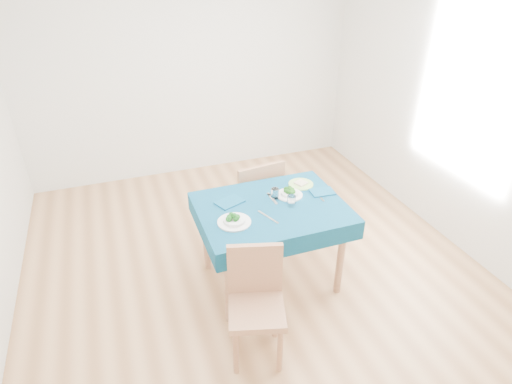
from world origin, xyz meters
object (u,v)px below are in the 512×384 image
object	(u,v)px
table	(271,244)
chair_far	(251,182)
bowl_far	(290,192)
side_plate	(301,184)
chair_near	(257,305)
bowl_near	(234,218)

from	to	relation	value
table	chair_far	world-z (taller)	chair_far
table	bowl_far	bearing A→B (deg)	27.70
table	side_plate	size ratio (longest dim) A/B	5.41
chair_near	side_plate	distance (m)	1.25
table	chair_far	bearing A→B (deg)	83.17
chair_near	chair_far	distance (m)	1.53
chair_far	bowl_far	xyz separation A→B (m)	(0.11, -0.64, 0.21)
table	chair_near	size ratio (longest dim) A/B	1.23
table	bowl_near	bearing A→B (deg)	-161.19
chair_far	side_plate	world-z (taller)	chair_far
table	bowl_near	world-z (taller)	bowl_near
bowl_far	side_plate	world-z (taller)	bowl_far
chair_far	side_plate	bearing A→B (deg)	112.26
bowl_far	side_plate	bearing A→B (deg)	38.84
chair_far	bowl_near	bearing A→B (deg)	55.84
table	bowl_near	size ratio (longest dim) A/B	4.55
bowl_near	bowl_far	world-z (taller)	bowl_near
chair_near	chair_far	xyz separation A→B (m)	(0.48, 1.45, 0.11)
bowl_near	side_plate	world-z (taller)	bowl_near
chair_far	side_plate	xyz separation A→B (m)	(0.28, -0.50, 0.18)
bowl_far	side_plate	xyz separation A→B (m)	(0.17, 0.14, -0.03)
table	chair_far	distance (m)	0.78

